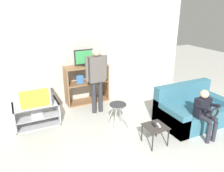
{
  "coord_description": "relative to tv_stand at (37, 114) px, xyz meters",
  "views": [
    {
      "loc": [
        -1.68,
        -1.82,
        2.48
      ],
      "look_at": [
        0.14,
        1.98,
        0.9
      ],
      "focal_mm": 35.0,
      "sensor_mm": 36.0,
      "label": 1
    }
  ],
  "objects": [
    {
      "name": "folding_stool",
      "position": [
        1.53,
        -0.92,
        0.22
      ],
      "size": [
        0.4,
        0.39,
        0.56
      ],
      "color": "#B7B7BC",
      "rests_on": "ground_plane"
    },
    {
      "name": "couch",
      "position": [
        3.13,
        -1.39,
        0.03
      ],
      "size": [
        1.5,
        0.95,
        0.81
      ],
      "color": "teal",
      "rests_on": "ground_plane"
    },
    {
      "name": "tv_stand",
      "position": [
        0.0,
        0.0,
        0.0
      ],
      "size": [
        0.93,
        0.57,
        0.48
      ],
      "color": "#A8A8AD",
      "rests_on": "ground_plane"
    },
    {
      "name": "person_seated_child",
      "position": [
        2.89,
        -1.93,
        0.33
      ],
      "size": [
        0.33,
        0.43,
        0.97
      ],
      "color": "#2D2D38",
      "rests_on": "ground_plane"
    },
    {
      "name": "snack_table",
      "position": [
        1.89,
        -1.73,
        0.09
      ],
      "size": [
        0.39,
        0.39,
        0.38
      ],
      "color": "#38332D",
      "rests_on": "ground_plane"
    },
    {
      "name": "remote_control_black",
      "position": [
        1.88,
        -1.69,
        0.15
      ],
      "size": [
        0.07,
        0.15,
        0.02
      ],
      "primitive_type": "cube",
      "rotation": [
        0.0,
        0.0,
        -0.24
      ],
      "color": "black",
      "rests_on": "snack_table"
    },
    {
      "name": "wall_back",
      "position": [
        1.34,
        0.91,
        1.06
      ],
      "size": [
        6.4,
        0.06,
        2.6
      ],
      "color": "beige",
      "rests_on": "ground_plane"
    },
    {
      "name": "television_flat",
      "position": [
        1.41,
        0.64,
        0.96
      ],
      "size": [
        0.62,
        0.2,
        0.42
      ],
      "color": "black",
      "rests_on": "media_shelf"
    },
    {
      "name": "television_main",
      "position": [
        -0.02,
        0.0,
        0.48
      ],
      "size": [
        0.64,
        0.61,
        0.47
      ],
      "color": "#B2B2B7",
      "rests_on": "tv_stand"
    },
    {
      "name": "person_standing_adult",
      "position": [
        1.41,
        -0.05,
        0.72
      ],
      "size": [
        0.53,
        0.2,
        1.58
      ],
      "color": "#2D2D33",
      "rests_on": "ground_plane"
    },
    {
      "name": "media_shelf",
      "position": [
        1.39,
        0.63,
        0.28
      ],
      "size": [
        1.13,
        0.42,
        1.0
      ],
      "color": "#8E6642",
      "rests_on": "ground_plane"
    },
    {
      "name": "remote_control_white",
      "position": [
        1.95,
        -1.75,
        0.15
      ],
      "size": [
        0.07,
        0.15,
        0.02
      ],
      "primitive_type": "cube",
      "rotation": [
        0.0,
        0.0,
        -0.27
      ],
      "color": "silver",
      "rests_on": "snack_table"
    }
  ]
}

